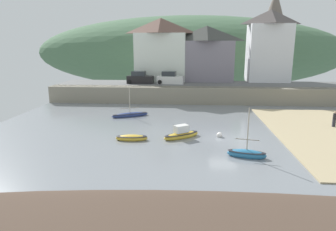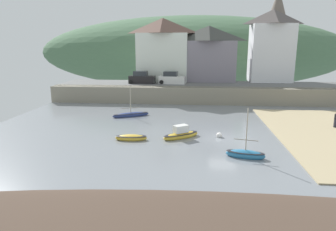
# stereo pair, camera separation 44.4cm
# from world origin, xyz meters

# --- Properties ---
(ground) EXTENTS (48.00, 41.00, 0.61)m
(ground) POSITION_xyz_m (1.40, -9.56, 0.16)
(ground) COLOR gray
(quay_seawall) EXTENTS (48.00, 9.40, 2.40)m
(quay_seawall) POSITION_xyz_m (0.00, 17.50, 1.36)
(quay_seawall) COLOR gray
(quay_seawall) RESTS_ON ground
(hillside_backdrop) EXTENTS (80.00, 44.00, 18.51)m
(hillside_backdrop) POSITION_xyz_m (-3.54, 55.20, 6.48)
(hillside_backdrop) COLOR #486B4C
(hillside_backdrop) RESTS_ON ground
(waterfront_building_left) EXTENTS (8.62, 6.03, 10.35)m
(waterfront_building_left) POSITION_xyz_m (-8.23, 25.20, 7.66)
(waterfront_building_left) COLOR white
(waterfront_building_left) RESTS_ON ground
(waterfront_building_centre) EXTENTS (9.10, 5.60, 9.08)m
(waterfront_building_centre) POSITION_xyz_m (-0.54, 25.20, 7.02)
(waterfront_building_centre) COLOR gray
(waterfront_building_centre) RESTS_ON ground
(waterfront_building_right) EXTENTS (6.96, 5.05, 11.56)m
(waterfront_building_right) POSITION_xyz_m (9.67, 25.20, 8.28)
(waterfront_building_right) COLOR white
(waterfront_building_right) RESTS_ON ground
(church_with_spire) EXTENTS (3.00, 3.00, 15.29)m
(church_with_spire) POSITION_xyz_m (11.21, 29.20, 10.27)
(church_with_spire) COLOR tan
(church_with_spire) RESTS_ON ground
(dinghy_open_wooden) EXTENTS (2.93, 1.16, 0.63)m
(dinghy_open_wooden) POSITION_xyz_m (-8.32, -1.15, 0.20)
(dinghy_open_wooden) COLOR gold
(dinghy_open_wooden) RESTS_ON ground
(sailboat_far_left) EXTENTS (4.38, 2.83, 3.75)m
(sailboat_far_left) POSITION_xyz_m (-10.28, 7.91, 0.22)
(sailboat_far_left) COLOR navy
(sailboat_far_left) RESTS_ON ground
(rowboat_small_beached) EXTENTS (3.09, 1.63, 4.00)m
(rowboat_small_beached) POSITION_xyz_m (1.26, -4.66, 0.26)
(rowboat_small_beached) COLOR teal
(rowboat_small_beached) RESTS_ON ground
(motorboat_with_cabin) EXTENTS (3.63, 3.04, 1.34)m
(motorboat_with_cabin) POSITION_xyz_m (-3.87, -0.13, 0.32)
(motorboat_with_cabin) COLOR gold
(motorboat_with_cabin) RESTS_ON ground
(parked_car_near_slipway) EXTENTS (4.19, 1.92, 1.95)m
(parked_car_near_slipway) POSITION_xyz_m (-11.14, 20.70, 3.20)
(parked_car_near_slipway) COLOR black
(parked_car_near_slipway) RESTS_ON ground
(parked_car_by_wall) EXTENTS (4.26, 2.15, 1.95)m
(parked_car_by_wall) POSITION_xyz_m (-6.32, 20.70, 3.20)
(parked_car_by_wall) COLOR silver
(parked_car_by_wall) RESTS_ON ground
(person_on_slipway) EXTENTS (0.34, 0.34, 1.62)m
(person_on_slipway) POSITION_xyz_m (11.78, 4.57, 0.98)
(person_on_slipway) COLOR #282833
(person_on_slipway) RESTS_ON ground
(mooring_buoy) EXTENTS (0.54, 0.54, 0.54)m
(mooring_buoy) POSITION_xyz_m (-0.33, 0.42, 0.16)
(mooring_buoy) COLOR silver
(mooring_buoy) RESTS_ON ground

